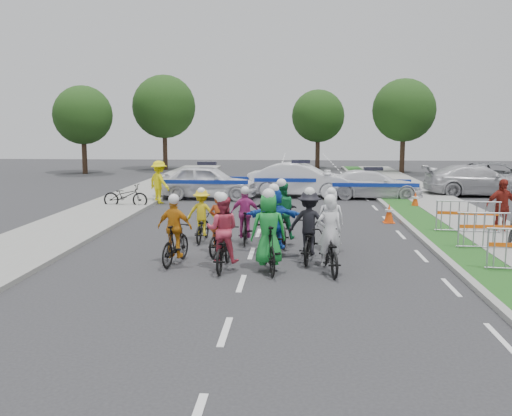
# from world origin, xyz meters

# --- Properties ---
(ground) EXTENTS (90.00, 90.00, 0.00)m
(ground) POSITION_xyz_m (0.00, 0.00, 0.00)
(ground) COLOR #28282B
(ground) RESTS_ON ground
(curb_right) EXTENTS (0.20, 60.00, 0.12)m
(curb_right) POSITION_xyz_m (5.10, 5.00, 0.06)
(curb_right) COLOR gray
(curb_right) RESTS_ON ground
(grass_strip) EXTENTS (1.20, 60.00, 0.11)m
(grass_strip) POSITION_xyz_m (5.80, 5.00, 0.06)
(grass_strip) COLOR #1B4F19
(grass_strip) RESTS_ON ground
(sidewalk_right) EXTENTS (2.40, 60.00, 0.13)m
(sidewalk_right) POSITION_xyz_m (7.60, 5.00, 0.07)
(sidewalk_right) COLOR gray
(sidewalk_right) RESTS_ON ground
(sidewalk_left) EXTENTS (3.00, 60.00, 0.13)m
(sidewalk_left) POSITION_xyz_m (-6.50, 5.00, 0.07)
(sidewalk_left) COLOR gray
(sidewalk_left) RESTS_ON ground
(rider_0) EXTENTS (0.90, 1.94, 1.91)m
(rider_0) POSITION_xyz_m (2.01, 1.14, 0.63)
(rider_0) COLOR black
(rider_0) RESTS_ON ground
(rider_1) EXTENTS (0.94, 2.00, 2.03)m
(rider_1) POSITION_xyz_m (0.56, 1.15, 0.78)
(rider_1) COLOR black
(rider_1) RESTS_ON ground
(rider_2) EXTENTS (0.82, 1.90, 1.92)m
(rider_2) POSITION_xyz_m (-0.57, 1.27, 0.71)
(rider_2) COLOR black
(rider_2) RESTS_ON ground
(rider_3) EXTENTS (0.97, 1.79, 1.82)m
(rider_3) POSITION_xyz_m (-1.84, 1.68, 0.70)
(rider_3) COLOR black
(rider_3) RESTS_ON ground
(rider_4) EXTENTS (1.15, 1.98, 1.94)m
(rider_4) POSITION_xyz_m (1.55, 2.30, 0.75)
(rider_4) COLOR black
(rider_4) RESTS_ON ground
(rider_5) EXTENTS (1.56, 1.87, 1.96)m
(rider_5) POSITION_xyz_m (0.61, 2.98, 0.82)
(rider_5) COLOR black
(rider_5) RESTS_ON ground
(rider_6) EXTENTS (0.90, 1.78, 1.73)m
(rider_6) POSITION_xyz_m (-0.88, 2.95, 0.58)
(rider_6) COLOR black
(rider_6) RESTS_ON ground
(rider_7) EXTENTS (0.82, 1.76, 1.80)m
(rider_7) POSITION_xyz_m (2.19, 3.62, 0.70)
(rider_7) COLOR black
(rider_7) RESTS_ON ground
(rider_8) EXTENTS (0.90, 2.00, 1.97)m
(rider_8) POSITION_xyz_m (0.79, 4.29, 0.73)
(rider_8) COLOR black
(rider_8) RESTS_ON ground
(rider_9) EXTENTS (0.88, 1.66, 1.73)m
(rider_9) POSITION_xyz_m (-0.28, 4.35, 0.67)
(rider_9) COLOR black
(rider_9) RESTS_ON ground
(rider_10) EXTENTS (0.94, 1.65, 1.66)m
(rider_10) POSITION_xyz_m (-1.63, 4.59, 0.65)
(rider_10) COLOR black
(rider_10) RESTS_ON ground
(rider_11) EXTENTS (1.35, 1.61, 1.68)m
(rider_11) POSITION_xyz_m (0.58, 5.32, 0.71)
(rider_11) COLOR black
(rider_11) RESTS_ON ground
(police_car_0) EXTENTS (4.85, 2.13, 1.63)m
(police_car_0) POSITION_xyz_m (-3.00, 14.60, 0.81)
(police_car_0) COLOR white
(police_car_0) RESTS_ON ground
(police_car_1) EXTENTS (5.21, 2.37, 1.66)m
(police_car_1) POSITION_xyz_m (1.46, 15.59, 0.83)
(police_car_1) COLOR white
(police_car_1) RESTS_ON ground
(police_car_2) EXTENTS (4.77, 2.14, 1.36)m
(police_car_2) POSITION_xyz_m (4.92, 15.22, 0.68)
(police_car_2) COLOR white
(police_car_2) RESTS_ON ground
(civilian_sedan) EXTENTS (5.32, 2.25, 1.53)m
(civilian_sedan) POSITION_xyz_m (10.29, 16.57, 0.77)
(civilian_sedan) COLOR #BCBCC1
(civilian_sedan) RESTS_ON ground
(civilian_suv) EXTENTS (6.13, 3.69, 1.59)m
(civilian_suv) POSITION_xyz_m (11.75, 17.89, 0.80)
(civilian_suv) COLOR gray
(civilian_suv) RESTS_ON ground
(spectator_2) EXTENTS (1.12, 0.58, 1.83)m
(spectator_2) POSITION_xyz_m (7.77, 6.16, 0.91)
(spectator_2) COLOR maroon
(spectator_2) RESTS_ON ground
(marshal_hiviz) EXTENTS (1.41, 1.34, 1.92)m
(marshal_hiviz) POSITION_xyz_m (-4.91, 12.86, 0.96)
(marshal_hiviz) COLOR yellow
(marshal_hiviz) RESTS_ON ground
(barrier_1) EXTENTS (2.01, 0.52, 1.12)m
(barrier_1) POSITION_xyz_m (6.70, 3.66, 0.56)
(barrier_1) COLOR #A5A8AD
(barrier_1) RESTS_ON ground
(barrier_2) EXTENTS (2.05, 0.74, 1.12)m
(barrier_2) POSITION_xyz_m (6.70, 6.08, 0.56)
(barrier_2) COLOR #A5A8AD
(barrier_2) RESTS_ON ground
(cone_0) EXTENTS (0.40, 0.40, 0.70)m
(cone_0) POSITION_xyz_m (4.59, 8.31, 0.34)
(cone_0) COLOR #F24C0C
(cone_0) RESTS_ON ground
(cone_1) EXTENTS (0.40, 0.40, 0.70)m
(cone_1) POSITION_xyz_m (6.30, 12.10, 0.34)
(cone_1) COLOR #F24C0C
(cone_1) RESTS_ON ground
(parked_bike) EXTENTS (1.93, 0.70, 1.01)m
(parked_bike) POSITION_xyz_m (-6.06, 11.47, 0.50)
(parked_bike) COLOR black
(parked_bike) RESTS_ON ground
(tree_0) EXTENTS (4.20, 4.20, 6.30)m
(tree_0) POSITION_xyz_m (-14.00, 28.00, 4.19)
(tree_0) COLOR #382619
(tree_0) RESTS_ON ground
(tree_1) EXTENTS (4.55, 4.55, 6.82)m
(tree_1) POSITION_xyz_m (9.00, 30.00, 4.54)
(tree_1) COLOR #382619
(tree_1) RESTS_ON ground
(tree_3) EXTENTS (4.90, 4.90, 7.35)m
(tree_3) POSITION_xyz_m (-9.00, 32.00, 4.89)
(tree_3) COLOR #382619
(tree_3) RESTS_ON ground
(tree_4) EXTENTS (4.20, 4.20, 6.30)m
(tree_4) POSITION_xyz_m (3.00, 34.00, 4.19)
(tree_4) COLOR #382619
(tree_4) RESTS_ON ground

